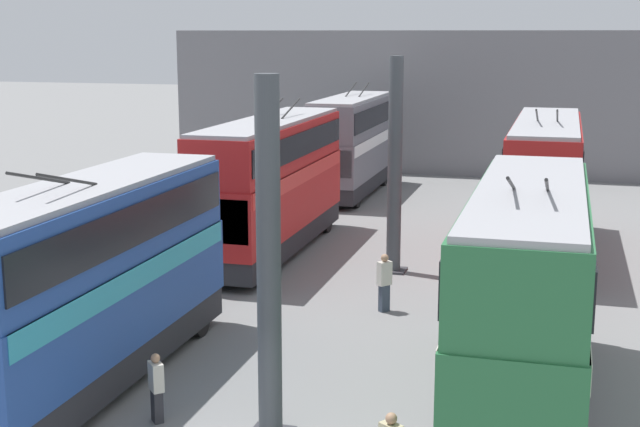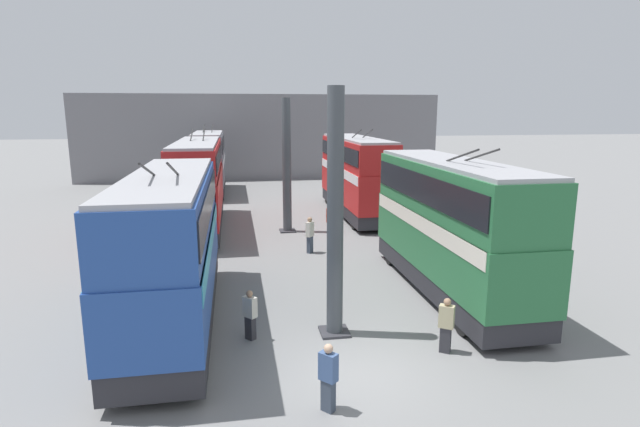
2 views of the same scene
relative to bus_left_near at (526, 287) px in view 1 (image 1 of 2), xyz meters
The scene contains 11 objects.
depot_back_wall 33.38m from the bus_left_near, ahead, with size 0.50×36.00×8.42m.
support_column_near 5.76m from the bus_left_near, 119.19° to the left, with size 0.90×0.90×7.54m.
support_column_far 11.97m from the bus_left_near, 24.66° to the left, with size 0.90×0.90×7.54m.
bus_left_near is the anchor object (origin of this frame).
bus_left_far 14.79m from the bus_left_near, ahead, with size 11.47×2.54×5.75m.
bus_right_near 10.04m from the bus_left_near, 96.62° to the left, with size 10.49×2.54×5.54m.
bus_right_mid 15.76m from the bus_left_near, 39.25° to the left, with size 11.43×2.54×5.75m.
bus_right_far 27.22m from the bus_left_near, 21.49° to the left, with size 9.67×2.54×5.69m.
person_aisle_midway 7.86m from the bus_left_near, 35.09° to the left, with size 0.48×0.46×1.79m.
person_by_right_row 8.33m from the bus_left_near, 109.99° to the left, with size 0.47×0.46×1.56m.
oil_drum 13.21m from the bus_left_near, ahead, with size 0.56×0.56×0.87m.
Camera 1 is at (-13.88, -5.62, 8.33)m, focal length 50.00 mm.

